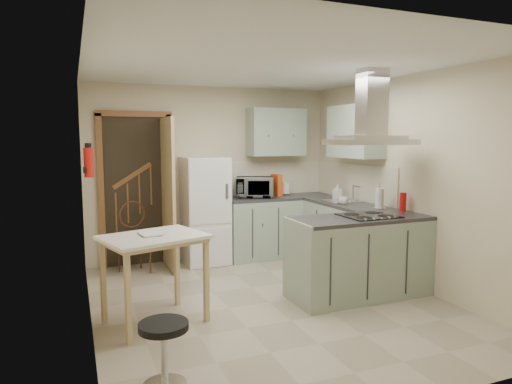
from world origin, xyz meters
name	(u,v)px	position (x,y,z in m)	size (l,w,h in m)	color
floor	(269,302)	(0.00, 0.00, 0.00)	(4.20, 4.20, 0.00)	tan
ceiling	(270,65)	(0.00, 0.00, 2.50)	(4.20, 4.20, 0.00)	silver
back_wall	(212,173)	(0.00, 2.10, 1.25)	(3.60, 3.60, 0.00)	beige
left_wall	(86,195)	(-1.80, 0.00, 1.25)	(4.20, 4.20, 0.00)	beige
right_wall	(408,181)	(1.80, 0.00, 1.25)	(4.20, 4.20, 0.00)	beige
doorway	(136,190)	(-1.10, 2.07, 1.05)	(1.10, 0.12, 2.10)	brown
fridge	(205,211)	(-0.20, 1.80, 0.75)	(0.60, 0.60, 1.50)	white
counter_back	(261,227)	(0.66, 1.80, 0.45)	(1.08, 0.60, 0.90)	#9EB2A0
counter_right	(334,231)	(1.50, 1.12, 0.45)	(0.60, 1.95, 0.90)	#9EB2A0
splashback	(272,178)	(0.96, 2.09, 1.15)	(1.68, 0.02, 0.50)	beige
wall_cabinet_back	(276,132)	(0.95, 1.93, 1.85)	(0.85, 0.35, 0.70)	#9EB2A0
wall_cabinet_right	(355,132)	(1.62, 0.85, 1.85)	(0.35, 0.90, 0.70)	#9EB2A0
peninsula	(360,257)	(1.02, -0.18, 0.45)	(1.55, 0.65, 0.90)	#9EB2A0
hob	(369,216)	(1.12, -0.18, 0.91)	(0.58, 0.50, 0.01)	black
extractor_hood	(371,142)	(1.12, -0.18, 1.72)	(0.90, 0.55, 0.10)	silver
sink	(342,201)	(1.50, 0.95, 0.91)	(0.45, 0.40, 0.01)	silver
fire_extinguisher	(89,163)	(-1.74, 0.90, 1.50)	(0.10, 0.10, 0.32)	#B2140F
drop_leaf_table	(155,279)	(-1.22, -0.09, 0.43)	(0.91, 0.68, 0.85)	tan
bentwood_chair	(134,241)	(-1.20, 1.66, 0.43)	(0.38, 0.38, 0.85)	#51321B
stool	(164,354)	(-1.36, -1.25, 0.24)	(0.35, 0.35, 0.48)	black
microwave	(255,187)	(0.56, 1.82, 1.05)	(0.53, 0.36, 0.29)	black
kettle	(285,188)	(1.10, 1.91, 1.00)	(0.14, 0.14, 0.20)	silver
cereal_box	(277,185)	(0.94, 1.87, 1.06)	(0.09, 0.22, 0.32)	#D24F18
soap_bottle	(337,191)	(1.59, 1.21, 1.01)	(0.10, 0.10, 0.21)	#A3A1AC
paper_towel	(380,198)	(1.58, 0.23, 1.03)	(0.10, 0.10, 0.26)	silver
cup	(344,201)	(1.36, 0.69, 0.95)	(0.13, 0.13, 0.10)	silver
red_bottle	(403,202)	(1.71, -0.04, 1.01)	(0.08, 0.08, 0.22)	red
book	(140,230)	(-1.34, -0.06, 0.91)	(0.19, 0.26, 0.11)	maroon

